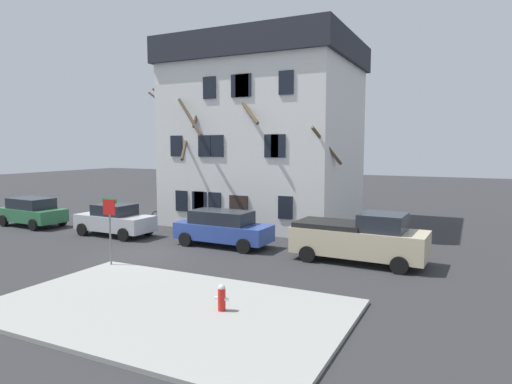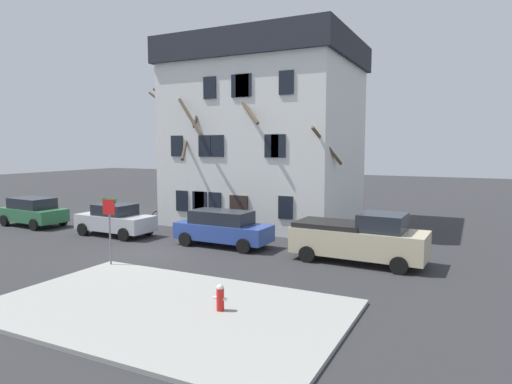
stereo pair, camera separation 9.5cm
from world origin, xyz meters
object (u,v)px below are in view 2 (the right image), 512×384
at_px(building_main, 266,133).
at_px(tree_bare_far, 264,154).
at_px(car_silver_sedan, 115,220).
at_px(car_blue_wagon, 223,228).
at_px(pickup_truck_beige, 359,238).
at_px(bicycle_leaning, 165,217).
at_px(tree_bare_near, 174,153).
at_px(tree_bare_mid, 204,160).
at_px(tree_bare_end, 309,168).
at_px(street_sign_pole, 109,219).
at_px(car_green_wagon, 33,211).
at_px(fire_hydrant, 220,297).

distance_m(building_main, tree_bare_far, 3.78).
xyz_separation_m(car_silver_sedan, car_blue_wagon, (6.49, 0.34, 0.04)).
relative_size(pickup_truck_beige, bicycle_leaning, 3.20).
height_order(tree_bare_near, tree_bare_mid, tree_bare_near).
xyz_separation_m(building_main, tree_bare_end, (4.02, -3.31, -2.00)).
xyz_separation_m(tree_bare_mid, tree_bare_end, (6.00, 0.82, -0.34)).
height_order(tree_bare_mid, tree_bare_end, tree_bare_mid).
bearing_deg(building_main, bicycle_leaning, -148.39).
bearing_deg(bicycle_leaning, street_sign_pole, -63.65).
height_order(tree_bare_near, pickup_truck_beige, tree_bare_near).
relative_size(tree_bare_near, car_green_wagon, 1.91).
bearing_deg(car_blue_wagon, fire_hydrant, -59.88).
xyz_separation_m(car_green_wagon, bicycle_leaning, (6.33, 4.49, -0.52)).
xyz_separation_m(tree_bare_near, tree_bare_far, (6.45, -0.46, -0.03)).
bearing_deg(car_silver_sedan, street_sign_pole, -47.83).
height_order(tree_bare_near, car_green_wagon, tree_bare_near).
bearing_deg(fire_hydrant, car_green_wagon, 157.36).
height_order(tree_bare_far, tree_bare_end, tree_bare_far).
relative_size(tree_bare_near, bicycle_leaning, 4.80).
distance_m(car_green_wagon, car_blue_wagon, 13.03).
xyz_separation_m(building_main, car_blue_wagon, (1.22, -7.53, -4.75)).
relative_size(building_main, pickup_truck_beige, 2.03).
bearing_deg(tree_bare_far, street_sign_pole, -103.17).
xyz_separation_m(tree_bare_end, car_silver_sedan, (-9.29, -4.56, -2.79)).
distance_m(pickup_truck_beige, fire_hydrant, 7.83).
bearing_deg(tree_bare_mid, car_blue_wagon, -46.77).
height_order(building_main, car_green_wagon, building_main).
height_order(tree_bare_near, street_sign_pole, tree_bare_near).
relative_size(tree_bare_end, car_green_wagon, 1.59).
xyz_separation_m(tree_bare_mid, car_green_wagon, (-9.83, -3.74, -3.10)).
bearing_deg(tree_bare_far, fire_hydrant, -70.32).
height_order(car_green_wagon, car_blue_wagon, car_blue_wagon).
distance_m(building_main, bicycle_leaning, 8.32).
bearing_deg(tree_bare_near, fire_hydrant, -49.06).
distance_m(tree_bare_end, car_green_wagon, 16.70).
bearing_deg(car_green_wagon, pickup_truck_beige, 0.66).
distance_m(building_main, fire_hydrant, 16.95).
height_order(tree_bare_end, street_sign_pole, tree_bare_end).
bearing_deg(car_green_wagon, bicycle_leaning, 35.36).
distance_m(tree_bare_mid, car_silver_sedan, 5.88).
relative_size(car_silver_sedan, street_sign_pole, 1.61).
bearing_deg(car_blue_wagon, tree_bare_mid, 133.23).
distance_m(building_main, tree_bare_mid, 4.87).
bearing_deg(building_main, tree_bare_mid, -115.62).
relative_size(building_main, tree_bare_far, 1.34).
distance_m(tree_bare_far, car_blue_wagon, 5.49).
relative_size(car_silver_sedan, bicycle_leaning, 2.58).
distance_m(tree_bare_mid, fire_hydrant, 13.83).
distance_m(car_silver_sedan, bicycle_leaning, 4.52).
relative_size(tree_bare_mid, car_silver_sedan, 1.69).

